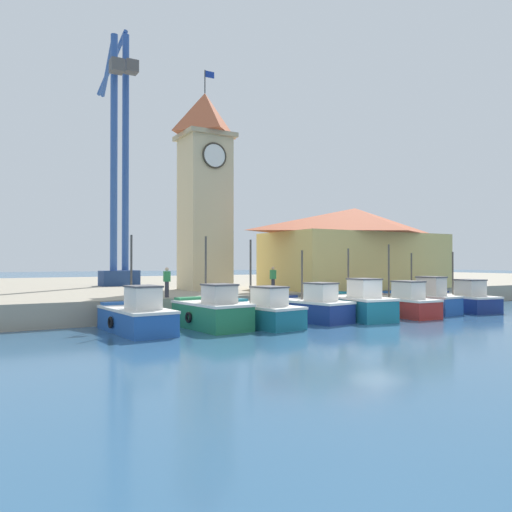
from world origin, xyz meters
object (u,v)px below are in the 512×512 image
(fishing_boat_left_outer, at_px, (212,312))
(fishing_boat_far_left, at_px, (137,316))
(fishing_boat_right_outer, at_px, (461,300))
(dock_worker_near_tower, at_px, (273,279))
(port_crane_near, at_px, (125,184))
(port_crane_far, at_px, (114,186))
(clock_tower, at_px, (205,185))
(fishing_boat_center, at_px, (356,305))
(fishing_boat_mid_right, at_px, (398,304))
(warehouse_right, at_px, (355,247))
(fishing_boat_left_inner, at_px, (259,312))
(dock_worker_along_quay, at_px, (167,282))
(fishing_boat_right_inner, at_px, (421,300))
(fishing_boat_mid_left, at_px, (311,308))

(fishing_boat_left_outer, bearing_deg, fishing_boat_far_left, 172.87)
(fishing_boat_right_outer, distance_m, dock_worker_near_tower, 12.20)
(port_crane_near, xyz_separation_m, port_crane_far, (-1.31, -1.54, -0.48))
(clock_tower, height_order, port_crane_near, port_crane_near)
(fishing_boat_center, height_order, port_crane_near, port_crane_near)
(fishing_boat_mid_right, relative_size, warehouse_right, 0.40)
(fishing_boat_left_inner, distance_m, clock_tower, 13.14)
(warehouse_right, xyz_separation_m, port_crane_far, (-14.66, 11.98, 4.95))
(fishing_boat_far_left, bearing_deg, clock_tower, 51.69)
(fishing_boat_right_outer, distance_m, dock_worker_along_quay, 18.69)
(fishing_boat_left_inner, bearing_deg, port_crane_near, 92.72)
(fishing_boat_mid_right, bearing_deg, fishing_boat_right_inner, 13.04)
(dock_worker_near_tower, distance_m, dock_worker_along_quay, 7.08)
(fishing_boat_left_inner, distance_m, dock_worker_near_tower, 6.72)
(fishing_boat_left_inner, relative_size, warehouse_right, 0.39)
(fishing_boat_far_left, bearing_deg, fishing_boat_left_outer, -7.13)
(fishing_boat_mid_right, height_order, warehouse_right, warehouse_right)
(fishing_boat_far_left, xyz_separation_m, fishing_boat_mid_left, (9.26, -0.35, -0.01))
(fishing_boat_mid_left, distance_m, port_crane_far, 21.24)
(fishing_boat_left_inner, xyz_separation_m, dock_worker_near_tower, (4.03, 5.19, 1.39))
(port_crane_far, distance_m, dock_worker_along_quay, 16.13)
(clock_tower, height_order, dock_worker_near_tower, clock_tower)
(fishing_boat_right_outer, xyz_separation_m, port_crane_near, (-16.04, 20.52, 8.96))
(fishing_boat_center, bearing_deg, clock_tower, 112.55)
(port_crane_near, bearing_deg, fishing_boat_mid_left, -77.56)
(fishing_boat_far_left, distance_m, dock_worker_along_quay, 4.89)
(fishing_boat_right_outer, bearing_deg, fishing_boat_left_outer, 179.08)
(fishing_boat_left_outer, relative_size, fishing_boat_right_outer, 0.86)
(fishing_boat_far_left, relative_size, warehouse_right, 0.38)
(port_crane_near, bearing_deg, fishing_boat_right_inner, -57.21)
(dock_worker_near_tower, bearing_deg, fishing_boat_left_outer, -143.18)
(fishing_boat_right_inner, xyz_separation_m, clock_tower, (-10.14, 9.84, 7.68))
(fishing_boat_far_left, xyz_separation_m, port_crane_near, (4.82, 19.81, 8.92))
(warehouse_right, bearing_deg, fishing_boat_right_outer, -68.96)
(warehouse_right, bearing_deg, port_crane_near, 134.63)
(fishing_boat_left_inner, relative_size, fishing_boat_mid_right, 0.98)
(fishing_boat_mid_left, xyz_separation_m, port_crane_near, (-4.44, 20.16, 8.93))
(clock_tower, bearing_deg, port_crane_far, 115.22)
(port_crane_far, xyz_separation_m, dock_worker_along_quay, (-0.74, -14.47, -7.09))
(fishing_boat_right_inner, bearing_deg, fishing_boat_center, -173.94)
(fishing_boat_right_inner, distance_m, dock_worker_along_quay, 15.55)
(fishing_boat_left_outer, bearing_deg, warehouse_right, 24.57)
(warehouse_right, distance_m, port_crane_near, 19.76)
(fishing_boat_right_outer, bearing_deg, fishing_boat_far_left, 178.04)
(fishing_boat_left_outer, xyz_separation_m, fishing_boat_mid_left, (5.80, 0.09, -0.05))
(warehouse_right, relative_size, dock_worker_near_tower, 8.16)
(fishing_boat_right_inner, bearing_deg, fishing_boat_left_outer, -179.21)
(fishing_boat_left_inner, distance_m, port_crane_far, 21.04)
(fishing_boat_left_inner, bearing_deg, fishing_boat_right_inner, 2.96)
(warehouse_right, height_order, dock_worker_near_tower, warehouse_right)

